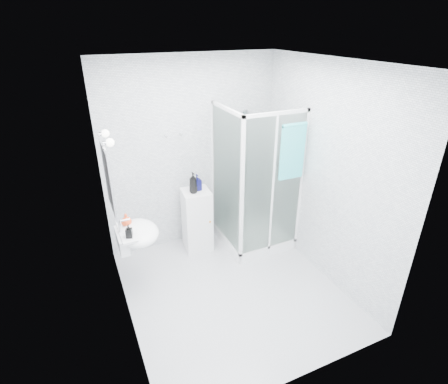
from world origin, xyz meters
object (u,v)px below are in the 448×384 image
shower_enclosure (252,217)px  wall_basin (136,234)px  soap_dispenser_orange (126,220)px  soap_dispenser_black (129,231)px  shampoo_bottle_a (193,183)px  storage_cabinet (197,220)px  shampoo_bottle_b (197,182)px  hand_towel (293,150)px

shower_enclosure → wall_basin: 1.72m
soap_dispenser_orange → soap_dispenser_black: size_ratio=0.99×
shampoo_bottle_a → soap_dispenser_orange: size_ratio=1.91×
shampoo_bottle_a → soap_dispenser_black: shampoo_bottle_a is taller
storage_cabinet → soap_dispenser_orange: (-1.00, -0.47, 0.49)m
shampoo_bottle_a → shampoo_bottle_b: size_ratio=1.28×
hand_towel → shower_enclosure: bearing=126.8°
hand_towel → shampoo_bottle_a: bearing=149.6°
shampoo_bottle_b → soap_dispenser_orange: (-1.03, -0.50, -0.06)m
shower_enclosure → storage_cabinet: (-0.73, 0.25, -0.00)m
shower_enclosure → soap_dispenser_black: shower_enclosure is taller
shower_enclosure → shampoo_bottle_b: size_ratio=8.99×
storage_cabinet → shower_enclosure: bearing=-14.0°
soap_dispenser_black → soap_dispenser_orange: bearing=86.0°
storage_cabinet → soap_dispenser_orange: size_ratio=5.96×
soap_dispenser_black → shampoo_bottle_b: bearing=35.7°
shampoo_bottle_a → soap_dispenser_black: 1.20m
hand_towel → shampoo_bottle_b: 1.32m
wall_basin → hand_towel: (1.96, -0.09, 0.73)m
soap_dispenser_black → shower_enclosure: bearing=14.9°
wall_basin → hand_towel: 2.09m
shampoo_bottle_a → shampoo_bottle_b: shampoo_bottle_a is taller
shower_enclosure → storage_cabinet: 0.77m
shampoo_bottle_b → storage_cabinet: bearing=-133.0°
shower_enclosure → soap_dispenser_orange: shower_enclosure is taller
wall_basin → soap_dispenser_black: soap_dispenser_black is taller
wall_basin → shower_enclosure: bearing=10.8°
wall_basin → soap_dispenser_black: bearing=-120.0°
shampoo_bottle_b → wall_basin: bearing=-147.9°
shower_enclosure → hand_towel: 1.19m
hand_towel → soap_dispenser_orange: bearing=174.7°
hand_towel → soap_dispenser_orange: size_ratio=4.72×
wall_basin → soap_dispenser_orange: bearing=123.9°
hand_towel → soap_dispenser_black: 2.12m
shower_enclosure → hand_towel: size_ratio=2.85×
hand_towel → wall_basin: bearing=177.5°
wall_basin → storage_cabinet: size_ratio=0.63×
storage_cabinet → shampoo_bottle_b: size_ratio=3.99×
shower_enclosure → shampoo_bottle_b: (-0.70, 0.29, 0.55)m
wall_basin → hand_towel: bearing=-2.5°
storage_cabinet → shampoo_bottle_b: (0.03, 0.03, 0.56)m
shampoo_bottle_b → soap_dispenser_black: 1.29m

